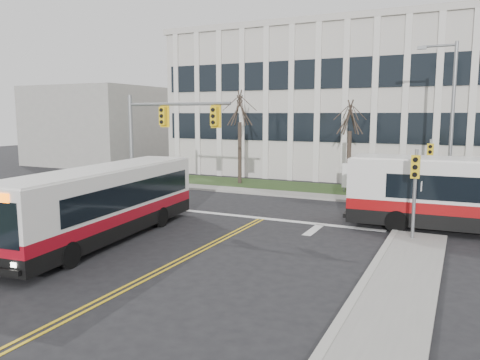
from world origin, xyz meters
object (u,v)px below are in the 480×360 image
directory_sign (354,176)px  streetlight (449,114)px  newspaper_box_blue (47,227)px  bus_main (104,205)px

directory_sign → streetlight: bearing=-13.2°
streetlight → newspaper_box_blue: streetlight is taller
streetlight → directory_sign: size_ratio=4.60×
streetlight → directory_sign: streetlight is taller
directory_sign → newspaper_box_blue: size_ratio=2.11×
streetlight → directory_sign: bearing=166.8°
streetlight → newspaper_box_blue: size_ratio=9.68×
streetlight → bus_main: streetlight is taller
streetlight → directory_sign: 6.96m
bus_main → newspaper_box_blue: (-2.41, -0.85, -1.00)m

